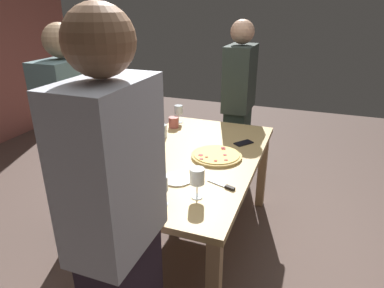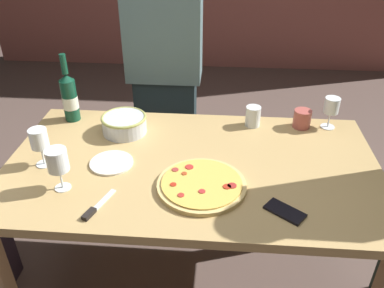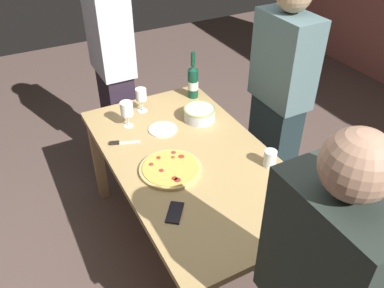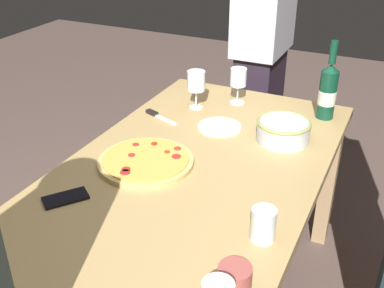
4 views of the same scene
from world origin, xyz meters
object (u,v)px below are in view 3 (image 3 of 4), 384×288
object	(u,v)px
cell_phone	(175,212)
person_guest_left	(113,66)
serving_bowl	(200,113)
person_guest_right	(279,98)
wine_bottle	(193,81)
side_plate	(163,129)
pizza	(171,169)
cup_ceramic	(298,184)
wine_glass_by_bottle	(319,189)
cup_amber	(270,158)
dining_table	(192,169)
pizza_knife	(120,143)
wine_glass_far_left	(141,96)
wine_glass_near_pizza	(127,110)

from	to	relation	value
cell_phone	person_guest_left	size ratio (longest dim) A/B	0.08
serving_bowl	person_guest_right	xyz separation A→B (m)	(0.12, 0.57, 0.03)
serving_bowl	wine_bottle	size ratio (longest dim) A/B	0.63
serving_bowl	side_plate	xyz separation A→B (m)	(0.00, -0.27, -0.04)
pizza	wine_bottle	xyz separation A→B (m)	(-0.69, 0.51, 0.11)
cup_ceramic	person_guest_right	distance (m)	0.86
wine_glass_by_bottle	cup_amber	size ratio (longest dim) A/B	1.56
dining_table	pizza_knife	size ratio (longest dim) A/B	8.70
cup_amber	cell_phone	distance (m)	0.65
wine_glass_far_left	cell_phone	bearing A→B (deg)	-12.97
pizza	person_guest_left	size ratio (longest dim) A/B	0.20
serving_bowl	cup_ceramic	bearing A→B (deg)	7.94
cup_amber	person_guest_left	size ratio (longest dim) A/B	0.06
pizza	wine_bottle	world-z (taller)	wine_bottle
wine_glass_far_left	side_plate	xyz separation A→B (m)	(0.28, 0.03, -0.11)
wine_glass_by_bottle	cell_phone	size ratio (longest dim) A/B	1.10
pizza	person_guest_right	world-z (taller)	person_guest_right
serving_bowl	wine_glass_near_pizza	size ratio (longest dim) A/B	1.22
cup_amber	pizza_knife	bearing A→B (deg)	-131.47
wine_bottle	person_guest_right	bearing A→B (deg)	47.92
serving_bowl	cup_ceramic	size ratio (longest dim) A/B	2.39
wine_glass_near_pizza	person_guest_left	distance (m)	0.61
serving_bowl	wine_glass_by_bottle	bearing A→B (deg)	7.36
wine_glass_near_pizza	side_plate	xyz separation A→B (m)	(0.15, 0.18, -0.12)
cup_ceramic	person_guest_right	world-z (taller)	person_guest_right
wine_bottle	wine_glass_far_left	xyz separation A→B (m)	(0.01, -0.41, -0.01)
cell_phone	pizza_knife	size ratio (longest dim) A/B	0.78
cup_ceramic	wine_glass_far_left	bearing A→B (deg)	-159.84
serving_bowl	wine_bottle	world-z (taller)	wine_bottle
wine_glass_far_left	side_plate	distance (m)	0.31
wine_bottle	cup_amber	world-z (taller)	wine_bottle
dining_table	cup_amber	world-z (taller)	cup_amber
wine_glass_near_pizza	cell_phone	world-z (taller)	wine_glass_near_pizza
wine_bottle	person_guest_right	size ratio (longest dim) A/B	0.21
wine_glass_by_bottle	person_guest_right	bearing A→B (deg)	153.30
wine_glass_near_pizza	wine_bottle	bearing A→B (deg)	104.93
wine_glass_by_bottle	cell_phone	xyz separation A→B (m)	(-0.29, -0.65, -0.11)
wine_bottle	cell_phone	size ratio (longest dim) A/B	2.40
wine_glass_near_pizza	wine_glass_by_bottle	size ratio (longest dim) A/B	1.12
serving_bowl	pizza_knife	xyz separation A→B (m)	(0.02, -0.57, -0.04)
wine_glass_far_left	wine_glass_near_pizza	bearing A→B (deg)	-48.35
cell_phone	dining_table	bearing A→B (deg)	-91.20
wine_bottle	person_guest_left	bearing A→B (deg)	-135.61
side_plate	cell_phone	distance (m)	0.75
pizza	cup_ceramic	distance (m)	0.70
serving_bowl	wine_glass_by_bottle	size ratio (longest dim) A/B	1.37
wine_glass_near_pizza	person_guest_right	distance (m)	1.05
serving_bowl	wine_glass_far_left	xyz separation A→B (m)	(-0.28, -0.30, 0.07)
serving_bowl	pizza_knife	bearing A→B (deg)	-88.22
wine_glass_near_pizza	cup_amber	bearing A→B (deg)	36.55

